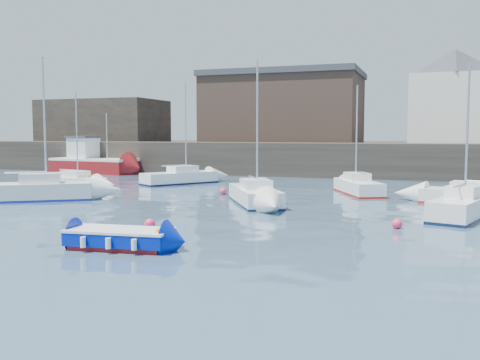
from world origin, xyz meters
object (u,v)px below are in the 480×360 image
(sailboat_c, at_px, (462,207))
(buoy_far, at_px, (223,194))
(buoy_mid, at_px, (397,228))
(fishing_boat, at_px, (92,161))
(sailboat_h, at_px, (180,177))
(blue_dinghy, at_px, (120,238))
(sailboat_e, at_px, (73,181))
(sailboat_d, at_px, (476,196))
(buoy_near, at_px, (150,229))
(sailboat_f, at_px, (358,186))
(sailboat_a, at_px, (36,191))
(sailboat_b, at_px, (255,195))

(sailboat_c, xyz_separation_m, buoy_far, (-13.65, 5.34, -0.53))
(sailboat_c, xyz_separation_m, buoy_mid, (-2.60, -3.70, -0.53))
(fishing_boat, bearing_deg, sailboat_h, -30.08)
(blue_dinghy, height_order, sailboat_e, sailboat_e)
(buoy_far, bearing_deg, sailboat_d, -0.07)
(buoy_near, bearing_deg, buoy_mid, 20.08)
(sailboat_h, height_order, buoy_near, sailboat_h)
(sailboat_f, xyz_separation_m, buoy_mid, (3.06, -12.18, -0.49))
(sailboat_f, height_order, buoy_far, sailboat_f)
(blue_dinghy, relative_size, fishing_boat, 0.40)
(sailboat_a, relative_size, sailboat_f, 1.18)
(sailboat_a, bearing_deg, buoy_mid, -7.17)
(buoy_far, bearing_deg, sailboat_b, -48.51)
(sailboat_b, relative_size, sailboat_c, 1.10)
(sailboat_e, bearing_deg, blue_dinghy, -49.33)
(fishing_boat, height_order, sailboat_e, sailboat_e)
(fishing_boat, bearing_deg, buoy_near, -51.22)
(sailboat_a, height_order, sailboat_e, sailboat_a)
(sailboat_b, height_order, buoy_near, sailboat_b)
(sailboat_e, relative_size, sailboat_h, 0.88)
(sailboat_a, bearing_deg, blue_dinghy, -39.63)
(sailboat_e, bearing_deg, sailboat_c, -12.89)
(sailboat_b, relative_size, buoy_far, 17.26)
(sailboat_b, height_order, sailboat_c, sailboat_b)
(blue_dinghy, relative_size, sailboat_b, 0.47)
(sailboat_c, bearing_deg, buoy_far, 158.64)
(sailboat_d, bearing_deg, sailboat_e, 179.00)
(sailboat_d, distance_m, buoy_mid, 9.72)
(sailboat_a, height_order, sailboat_h, sailboat_a)
(fishing_boat, bearing_deg, sailboat_e, -60.00)
(fishing_boat, height_order, sailboat_b, sailboat_b)
(sailboat_d, height_order, buoy_far, sailboat_d)
(sailboat_a, height_order, sailboat_f, sailboat_a)
(sailboat_e, xyz_separation_m, buoy_mid, (22.66, -9.48, -0.44))
(sailboat_c, distance_m, buoy_mid, 4.55)
(sailboat_b, distance_m, sailboat_h, 13.16)
(sailboat_b, bearing_deg, sailboat_d, 18.18)
(sailboat_h, relative_size, buoy_near, 17.35)
(sailboat_c, bearing_deg, sailboat_d, 79.47)
(sailboat_a, relative_size, sailboat_d, 1.10)
(sailboat_h, height_order, buoy_far, sailboat_h)
(sailboat_a, bearing_deg, sailboat_c, 3.00)
(sailboat_d, distance_m, buoy_near, 17.96)
(fishing_boat, relative_size, sailboat_b, 1.19)
(fishing_boat, relative_size, sailboat_c, 1.30)
(sailboat_d, xyz_separation_m, sailboat_f, (-6.65, 3.16, 0.04))
(sailboat_e, height_order, sailboat_h, sailboat_h)
(sailboat_a, xyz_separation_m, sailboat_e, (-2.66, 6.96, -0.13))
(sailboat_c, xyz_separation_m, sailboat_h, (-19.46, 11.10, -0.03))
(sailboat_b, bearing_deg, sailboat_h, 133.83)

